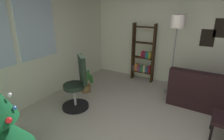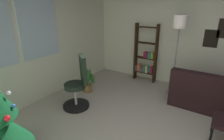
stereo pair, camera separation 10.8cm
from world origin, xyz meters
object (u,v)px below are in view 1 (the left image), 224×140
at_px(floor_lamp, 177,29).
at_px(bookshelf, 143,56).
at_px(office_chair, 77,88).
at_px(potted_plant, 86,81).
at_px(couch, 221,93).

bearing_deg(floor_lamp, bookshelf, 66.08).
distance_m(office_chair, potted_plant, 0.79).
distance_m(bookshelf, floor_lamp, 1.31).
bearing_deg(potted_plant, floor_lamp, -60.97).
relative_size(couch, floor_lamp, 0.97).
relative_size(bookshelf, floor_lamp, 0.87).
height_order(couch, office_chair, office_chair).
height_order(couch, potted_plant, couch).
height_order(couch, floor_lamp, floor_lamp).
bearing_deg(bookshelf, office_chair, 163.83).
height_order(office_chair, bookshelf, bookshelf).
height_order(office_chair, potted_plant, office_chair).
relative_size(couch, office_chair, 1.61).
height_order(couch, bookshelf, bookshelf).
bearing_deg(potted_plant, couch, -72.30).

